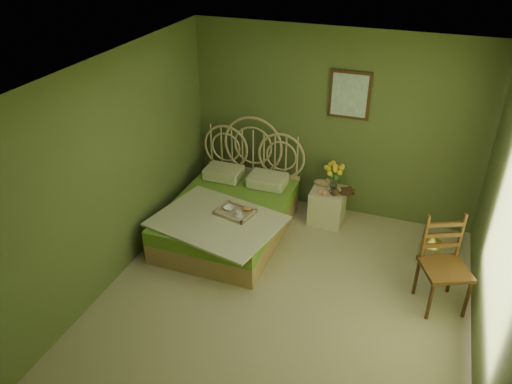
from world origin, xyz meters
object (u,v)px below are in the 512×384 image
at_px(bed, 229,214).
at_px(birdcage, 431,250).
at_px(nightstand, 328,200).
at_px(chair, 447,258).

bearing_deg(bed, birdcage, 4.62).
relative_size(nightstand, chair, 0.87).
distance_m(chair, birdcage, 0.75).
height_order(nightstand, birdcage, nightstand).
distance_m(bed, birdcage, 2.60).
distance_m(bed, nightstand, 1.39).
distance_m(bed, chair, 2.79).
distance_m(nightstand, birdcage, 1.52).
xyz_separation_m(bed, birdcage, (2.59, 0.21, -0.08)).
relative_size(bed, chair, 2.01).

